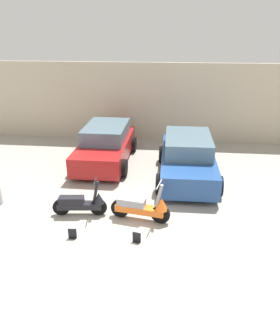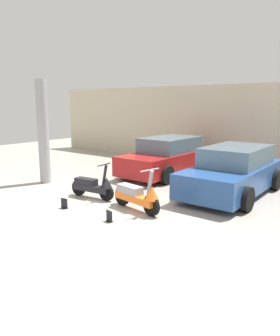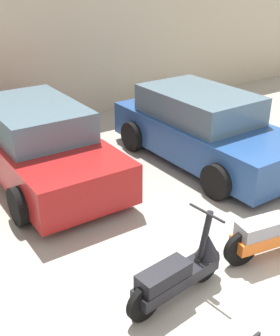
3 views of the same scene
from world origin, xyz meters
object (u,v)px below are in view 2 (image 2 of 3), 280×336
object	(u,v)px
scooter_front_left	(94,186)
car_rear_center	(233,172)
placard_near_right_scooter	(109,217)
support_column_side	(43,132)
scooter_front_right	(138,195)
car_rear_left	(167,157)
placard_near_left_scooter	(64,204)

from	to	relation	value
scooter_front_left	car_rear_center	world-z (taller)	car_rear_center
placard_near_right_scooter	support_column_side	distance (m)	4.70
scooter_front_right	car_rear_left	size ratio (longest dim) A/B	0.39
car_rear_center	scooter_front_right	bearing A→B (deg)	-23.40
scooter_front_right	support_column_side	bearing A→B (deg)	-175.44
scooter_front_left	scooter_front_right	distance (m)	1.64
car_rear_center	placard_near_right_scooter	xyz separation A→B (m)	(-1.26, -3.90, -0.55)
car_rear_left	scooter_front_left	bearing A→B (deg)	2.29
car_rear_left	car_rear_center	xyz separation A→B (m)	(2.99, -1.06, 0.01)
placard_near_left_scooter	support_column_side	size ratio (longest dim) A/B	0.08
placard_near_left_scooter	placard_near_right_scooter	size ratio (longest dim) A/B	1.00
placard_near_left_scooter	placard_near_right_scooter	bearing A→B (deg)	0.46
placard_near_left_scooter	scooter_front_left	bearing A→B (deg)	92.57
car_rear_left	placard_near_right_scooter	bearing A→B (deg)	19.51
support_column_side	placard_near_right_scooter	bearing A→B (deg)	-18.17
scooter_front_left	scooter_front_right	xyz separation A→B (m)	(1.64, -0.09, 0.04)
scooter_front_left	car_rear_left	distance (m)	3.90
car_rear_left	support_column_side	size ratio (longest dim) A/B	1.20
scooter_front_left	support_column_side	bearing A→B (deg)	167.02
scooter_front_right	support_column_side	size ratio (longest dim) A/B	0.47
scooter_front_left	placard_near_right_scooter	world-z (taller)	scooter_front_left
car_rear_left	placard_near_right_scooter	world-z (taller)	car_rear_left
support_column_side	scooter_front_left	bearing A→B (deg)	-6.80
scooter_front_left	car_rear_left	xyz separation A→B (m)	(-0.14, 3.89, 0.29)
scooter_front_right	car_rear_left	xyz separation A→B (m)	(-1.77, 3.98, 0.26)
scooter_front_left	placard_near_right_scooter	xyz separation A→B (m)	(1.59, -1.07, -0.25)
scooter_front_left	placard_near_left_scooter	size ratio (longest dim) A/B	5.59
car_rear_left	car_rear_center	size ratio (longest dim) A/B	0.99
scooter_front_left	placard_near_right_scooter	bearing A→B (deg)	-40.07
scooter_front_left	support_column_side	xyz separation A→B (m)	(-2.62, 0.31, 1.32)
car_rear_left	placard_near_right_scooter	distance (m)	5.28
scooter_front_right	car_rear_center	bearing A→B (deg)	77.38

